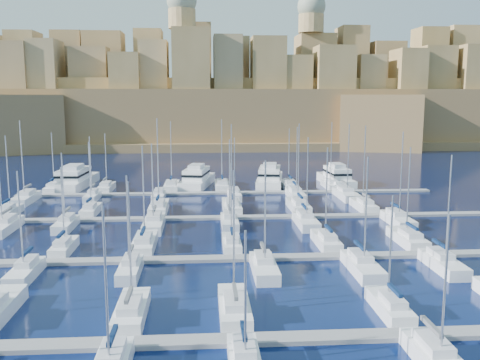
{
  "coord_description": "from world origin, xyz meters",
  "views": [
    {
      "loc": [
        -4.77,
        -74.78,
        19.94
      ],
      "look_at": [
        0.83,
        6.0,
        7.0
      ],
      "focal_mm": 40.0,
      "sensor_mm": 36.0,
      "label": 1
    }
  ],
  "objects": [
    {
      "name": "ground",
      "position": [
        0.0,
        0.0,
        0.0
      ],
      "size": [
        600.0,
        600.0,
        0.0
      ],
      "primitive_type": "plane",
      "color": "#020A32",
      "rests_on": "ground"
    },
    {
      "name": "pontoon_near",
      "position": [
        0.0,
        -34.0,
        0.2
      ],
      "size": [
        84.0,
        2.0,
        0.4
      ],
      "primitive_type": "cube",
      "color": "slate",
      "rests_on": "ground"
    },
    {
      "name": "pontoon_mid_near",
      "position": [
        0.0,
        -12.0,
        0.2
      ],
      "size": [
        84.0,
        2.0,
        0.4
      ],
      "primitive_type": "cube",
      "color": "slate",
      "rests_on": "ground"
    },
    {
      "name": "pontoon_mid_far",
      "position": [
        0.0,
        10.0,
        0.2
      ],
      "size": [
        84.0,
        2.0,
        0.4
      ],
      "primitive_type": "cube",
      "color": "slate",
      "rests_on": "ground"
    },
    {
      "name": "pontoon_far",
      "position": [
        0.0,
        32.0,
        0.2
      ],
      "size": [
        84.0,
        2.0,
        0.4
      ],
      "primitive_type": "cube",
      "color": "slate",
      "rests_on": "ground"
    },
    {
      "name": "sailboat_2",
      "position": [
        -11.37,
        -28.75,
        0.73
      ],
      "size": [
        2.62,
        8.72,
        12.76
      ],
      "color": "white",
      "rests_on": "ground"
    },
    {
      "name": "sailboat_3",
      "position": [
        -2.09,
        -28.56,
        0.74
      ],
      "size": [
        2.74,
        9.12,
        13.62
      ],
      "color": "white",
      "rests_on": "ground"
    },
    {
      "name": "sailboat_4",
      "position": [
        12.19,
        -29.24,
        0.71
      ],
      "size": [
        2.32,
        7.72,
        11.31
      ],
      "color": "white",
      "rests_on": "ground"
    },
    {
      "name": "sailboat_10",
      "position": [
        12.22,
        -39.21,
        0.72
      ],
      "size": [
        2.59,
        8.63,
        12.06
      ],
      "color": "white",
      "rests_on": "ground"
    },
    {
      "name": "sailboat_13",
      "position": [
        -22.68,
        -7.37,
        0.71
      ],
      "size": [
        2.24,
        7.45,
        11.26
      ],
      "color": "white",
      "rests_on": "ground"
    },
    {
      "name": "sailboat_14",
      "position": [
        -12.57,
        -6.45,
        0.74
      ],
      "size": [
        2.8,
        9.34,
        13.8
      ],
      "color": "white",
      "rests_on": "ground"
    },
    {
      "name": "sailboat_15",
      "position": [
        -1.19,
        -7.28,
        0.71
      ],
      "size": [
        2.29,
        7.63,
        11.59
      ],
      "color": "white",
      "rests_on": "ground"
    },
    {
      "name": "sailboat_16",
      "position": [
        11.45,
        -6.84,
        0.73
      ],
      "size": [
        2.56,
        8.54,
        13.45
      ],
      "color": "white",
      "rests_on": "ground"
    },
    {
      "name": "sailboat_17",
      "position": [
        22.71,
        -6.5,
        0.74
      ],
      "size": [
        2.77,
        9.24,
        13.37
      ],
      "color": "white",
      "rests_on": "ground"
    },
    {
      "name": "sailboat_19",
      "position": [
        -24.47,
        -16.86,
        0.72
      ],
      "size": [
        2.38,
        7.92,
        12.26
      ],
      "color": "white",
      "rests_on": "ground"
    },
    {
      "name": "sailboat_20",
      "position": [
        -13.07,
        -16.7,
        0.71
      ],
      "size": [
        2.28,
        7.6,
        11.66
      ],
      "color": "white",
      "rests_on": "ground"
    },
    {
      "name": "sailboat_21",
      "position": [
        1.94,
        -17.27,
        0.73
      ],
      "size": [
        2.63,
        8.76,
        13.25
      ],
      "color": "white",
      "rests_on": "ground"
    },
    {
      "name": "sailboat_22",
      "position": [
        13.13,
        -17.53,
        0.74
      ],
      "size": [
        2.79,
        9.29,
        13.6
      ],
      "color": "white",
      "rests_on": "ground"
    },
    {
      "name": "sailboat_23",
      "position": [
        22.72,
        -17.24,
        0.74
      ],
      "size": [
        2.61,
        8.71,
        13.66
      ],
      "color": "white",
      "rests_on": "ground"
    },
    {
      "name": "sailboat_24",
      "position": [
        -37.18,
        14.77,
        0.73
      ],
      "size": [
        2.32,
        7.75,
        13.63
      ],
      "color": "white",
      "rests_on": "ground"
    },
    {
      "name": "sailboat_25",
      "position": [
        -23.8,
        14.87,
        0.72
      ],
      "size": [
        2.38,
        7.95,
        12.53
      ],
      "color": "white",
      "rests_on": "ground"
    },
    {
      "name": "sailboat_26",
      "position": [
        -12.51,
        15.84,
        0.77
      ],
      "size": [
        2.98,
        9.92,
        16.37
      ],
      "color": "white",
      "rests_on": "ground"
    },
    {
      "name": "sailboat_27",
      "position": [
        0.08,
        15.98,
        0.76
      ],
      "size": [
        3.06,
        10.21,
        15.31
      ],
      "color": "white",
      "rests_on": "ground"
    },
    {
      "name": "sailboat_28",
      "position": [
        11.78,
        15.86,
        0.76
      ],
      "size": [
        2.99,
        9.96,
        15.37
      ],
      "color": "white",
      "rests_on": "ground"
    },
    {
      "name": "sailboat_29",
      "position": [
        23.29,
        15.41,
        0.75
      ],
      "size": [
        2.71,
        9.04,
        14.99
      ],
      "color": "white",
      "rests_on": "ground"
    },
    {
      "name": "sailboat_30",
      "position": [
        -34.24,
        4.24,
        0.76
      ],
      "size": [
        2.93,
        9.76,
        15.89
      ],
      "color": "white",
      "rests_on": "ground"
    },
    {
      "name": "sailboat_31",
      "position": [
        -25.5,
        5.08,
        0.72
      ],
      "size": [
        2.41,
        8.04,
        11.86
      ],
      "color": "white",
      "rests_on": "ground"
    },
    {
      "name": "sailboat_32",
      "position": [
        -12.3,
        4.34,
        0.74
      ],
      "size": [
        2.87,
        9.57,
        13.22
      ],
      "color": "white",
      "rests_on": "ground"
    },
    {
      "name": "sailboat_33",
      "position": [
        -0.85,
        4.94,
        0.74
      ],
      "size": [
        2.5,
        8.33,
        13.69
      ],
      "color": "white",
      "rests_on": "ground"
    },
    {
      "name": "sailboat_34",
      "position": [
        10.88,
        4.45,
        0.75
      ],
      "size": [
        2.8,
        9.32,
        13.99
      ],
      "color": "white",
      "rests_on": "ground"
    },
    {
      "name": "sailboat_35",
      "position": [
        25.37,
        4.5,
        0.75
      ],
      "size": [
        2.77,
        9.24,
        14.75
      ],
      "color": "white",
      "rests_on": "ground"
    },
    {
      "name": "sailboat_36",
      "position": [
        -35.9,
        36.98,
        0.72
      ],
      "size": [
        2.45,
        8.17,
        12.57
      ],
      "color": "white",
      "rests_on": "ground"
    },
    {
      "name": "sailboat_37",
      "position": [
        -25.13,
        37.24,
        0.73
      ],
      "size": [
        2.61,
        8.7,
        12.31
      ],
      "color": "white",
      "rests_on": "ground"
    },
    {
      "name": "sailboat_38",
      "position": [
        -11.57,
        37.73,
        0.75
      ],
      "size": [
        2.91,
        9.69,
        14.73
      ],
      "color": "white",
      "rests_on": "ground"
    },
    {
      "name": "sailboat_39",
      "position": [
        -0.83,
        37.93,
        0.76
      ],
      "size": [
        3.03,
        10.11,
        15.12
      ],
      "color": "white",
      "rests_on": "ground"
    },
    {
      "name": "sailboat_40",
      "position": [
        13.59,
        37.57,
        0.74
      ],
      "size": [
        2.81,
        9.37,
        13.16
      ],
      "color": "white",
      "rests_on": "ground"
    },
    {
      "name": "sailboat_41",
      "position": [
        22.69,
        37.29,
        0.75
      ],
      "size": [
        2.64,
        8.8,
        14.51
      ],
      "color": "white",
      "rests_on": "ground"
    },
    {
      "name": "sailboat_42",
      "position": [
        -38.12,
        26.12,
        0.76
      ],
      "size": [
        3.0,
        10.0,
        15.62
      ],
      "color": "white",
      "rests_on": "ground"
    },
    {
      "name": "sailboat_43",
      "position": [
        -26.06,
        27.41,
        0.72
      ],
      "size": [
        2.21,
        7.37,
        12.51
      ],
      "color": "white",
      "rests_on": "ground"
    },
    {
      "name": "sailboat_44",
      "position": [
        -13.41,
        27.24,
        0.71
      ],
      "size": [
        2.32,
        7.72,
        11.15
      ],
      "color": "white",
      "rests_on": "ground"
    },
    {
      "name": "sailboat_45",
      "position": [
        1.19,
        27.06,
        0.72
      ],
      "size": [
        2.43,
        8.09,
        12.2
      ],
      "color": "white",
      "rests_on": "ground"
    },
    {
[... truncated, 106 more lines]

